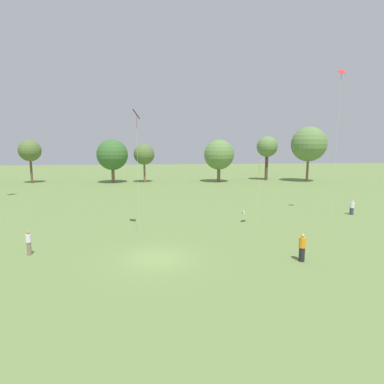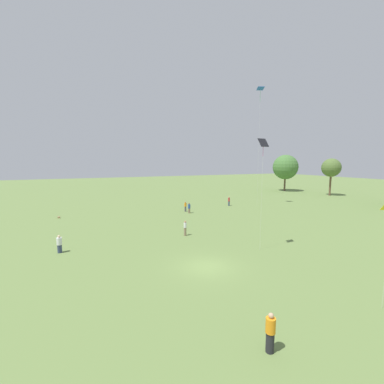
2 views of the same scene
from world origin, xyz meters
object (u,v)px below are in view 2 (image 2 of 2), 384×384
at_px(person_9, 185,207).
at_px(picnic_bag_0, 59,217).
at_px(person_3, 189,208).
at_px(kite_4, 260,94).
at_px(person_0, 185,228).
at_px(person_2, 270,333).
at_px(kite_1, 263,146).
at_px(person_1, 59,244).
at_px(person_4, 229,201).

height_order(person_9, picnic_bag_0, person_9).
relative_size(person_3, kite_4, 0.08).
bearing_deg(kite_4, person_3, 70.07).
height_order(person_0, person_2, person_2).
xyz_separation_m(kite_1, kite_4, (-19.69, 15.10, 10.76)).
xyz_separation_m(person_3, picnic_bag_0, (-4.47, -19.36, -0.70)).
height_order(person_0, person_1, person_0).
bearing_deg(kite_4, person_2, 119.57).
xyz_separation_m(person_2, person_3, (-29.82, 8.94, -0.09)).
height_order(person_2, person_9, person_2).
bearing_deg(person_1, person_0, -67.40).
distance_m(person_1, person_3, 21.85).
bearing_deg(person_0, kite_1, 64.35).
height_order(person_9, kite_4, kite_4).
relative_size(person_1, person_3, 1.00).
height_order(person_1, picnic_bag_0, person_1).
bearing_deg(person_3, kite_1, 29.57).
distance_m(person_3, kite_4, 24.47).
distance_m(person_0, picnic_bag_0, 21.21).
bearing_deg(person_4, person_0, -169.92).
height_order(person_3, kite_1, kite_1).
bearing_deg(person_0, person_9, -171.45).
distance_m(person_0, person_3, 12.80).
distance_m(kite_1, kite_4, 27.04).
height_order(person_3, person_9, person_9).
distance_m(person_9, kite_4, 24.48).
bearing_deg(kite_4, kite_1, 119.38).
bearing_deg(person_2, person_1, 146.22).
relative_size(person_1, kite_4, 0.08).
bearing_deg(person_9, person_2, -123.44).
relative_size(person_4, kite_1, 0.17).
distance_m(person_9, kite_1, 22.22).
bearing_deg(kite_1, picnic_bag_0, 169.92).
relative_size(person_1, kite_1, 0.16).
xyz_separation_m(person_9, kite_1, (20.31, -0.66, 9.00)).
relative_size(person_9, picnic_bag_0, 4.62).
distance_m(kite_4, picnic_bag_0, 39.64).
bearing_deg(kite_1, kite_4, 93.84).
xyz_separation_m(kite_4, picnic_bag_0, (-3.67, -33.74, -20.49)).
xyz_separation_m(person_0, person_4, (-14.83, 15.21, 0.02)).
height_order(person_0, person_3, person_0).
bearing_deg(person_0, person_3, -174.17).
xyz_separation_m(person_1, person_3, (-11.90, 18.33, 0.01)).
height_order(person_3, kite_4, kite_4).
bearing_deg(person_2, person_0, 107.88).
relative_size(kite_4, picnic_bag_0, 58.50).
bearing_deg(kite_4, person_1, 88.10).
relative_size(person_1, person_2, 0.90).
xyz_separation_m(person_1, picnic_bag_0, (-16.37, -1.03, -0.69)).
xyz_separation_m(person_0, picnic_bag_0, (-16.03, -13.86, -0.76)).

